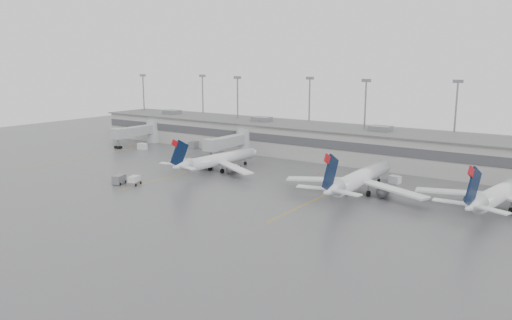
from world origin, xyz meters
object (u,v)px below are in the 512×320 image
Objects in this scene: jet_mid_right at (359,178)px; jet_mid_left at (217,160)px; baggage_tug at (134,182)px; jet_far_right at (500,193)px.

jet_mid_left is at bearing 178.85° from jet_mid_right.
jet_mid_left is 20.58m from baggage_tug.
baggage_tug is (-6.05, -19.56, -2.09)m from jet_mid_left.
jet_mid_left is 58.52m from jet_far_right.
baggage_tug is (-40.69, -19.42, -2.43)m from jet_mid_right.
jet_mid_right is at bearing -162.29° from jet_far_right.
jet_far_right reaches higher than jet_mid_left.
jet_mid_left is at bearing 53.88° from baggage_tug.
jet_mid_right reaches higher than baggage_tug.
jet_mid_right is 1.03× the size of jet_far_right.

